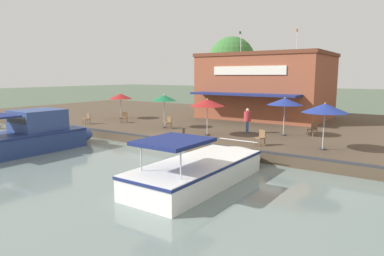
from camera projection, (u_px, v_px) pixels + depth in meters
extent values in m
plane|color=#4C5B47|center=(165.00, 150.00, 20.36)|extent=(220.00, 220.00, 0.00)
cube|color=#4C3D2D|center=(245.00, 124.00, 29.31)|extent=(22.00, 56.00, 0.60)
cube|color=#2D2D33|center=(166.00, 139.00, 20.35)|extent=(0.20, 50.40, 0.10)
cube|color=brown|center=(266.00, 88.00, 30.93)|extent=(7.71, 10.53, 5.40)
cube|color=brown|center=(267.00, 55.00, 30.50)|extent=(7.87, 10.74, 0.30)
cube|color=navy|center=(243.00, 94.00, 27.10)|extent=(1.80, 8.95, 0.16)
cube|color=silver|center=(248.00, 70.00, 27.52)|extent=(0.08, 6.32, 0.70)
cylinder|color=silver|center=(297.00, 42.00, 28.88)|extent=(0.06, 0.06, 2.28)
cube|color=orange|center=(297.00, 30.00, 28.59)|extent=(0.36, 0.03, 0.24)
cylinder|color=silver|center=(241.00, 45.00, 31.80)|extent=(0.06, 0.06, 2.43)
cube|color=#337547|center=(240.00, 33.00, 31.49)|extent=(0.36, 0.03, 0.24)
cylinder|color=#B7B7B7|center=(284.00, 118.00, 21.66)|extent=(0.06, 0.06, 2.23)
cylinder|color=#2D2D33|center=(283.00, 135.00, 21.82)|extent=(0.36, 0.36, 0.06)
cone|color=navy|center=(285.00, 101.00, 21.50)|extent=(2.19, 2.19, 0.44)
cone|color=yellow|center=(285.00, 101.00, 21.50)|extent=(1.36, 1.36, 0.35)
sphere|color=yellow|center=(285.00, 98.00, 21.47)|extent=(0.08, 0.08, 0.08)
cylinder|color=#B7B7B7|center=(164.00, 112.00, 24.99)|extent=(0.06, 0.06, 2.24)
cylinder|color=#2D2D33|center=(164.00, 127.00, 25.16)|extent=(0.36, 0.36, 0.06)
cone|color=#19663D|center=(164.00, 98.00, 24.83)|extent=(1.80, 1.80, 0.43)
cone|color=silver|center=(164.00, 98.00, 24.83)|extent=(1.11, 1.11, 0.34)
sphere|color=silver|center=(164.00, 95.00, 24.80)|extent=(0.08, 0.08, 0.08)
cylinder|color=#B7B7B7|center=(121.00, 107.00, 30.30)|extent=(0.06, 0.06, 2.04)
cylinder|color=#2D2D33|center=(121.00, 118.00, 30.45)|extent=(0.36, 0.36, 0.06)
cone|color=maroon|center=(121.00, 96.00, 30.15)|extent=(2.08, 2.08, 0.46)
cone|color=white|center=(121.00, 96.00, 30.15)|extent=(1.29, 1.29, 0.37)
sphere|color=white|center=(120.00, 94.00, 30.12)|extent=(0.08, 0.08, 0.08)
cylinder|color=#B7B7B7|center=(324.00, 128.00, 17.44)|extent=(0.06, 0.06, 2.22)
cylinder|color=#2D2D33|center=(323.00, 149.00, 17.61)|extent=(0.36, 0.36, 0.06)
cone|color=navy|center=(325.00, 108.00, 17.29)|extent=(2.28, 2.28, 0.47)
cone|color=yellow|center=(325.00, 108.00, 17.28)|extent=(1.41, 1.41, 0.38)
sphere|color=yellow|center=(325.00, 103.00, 17.25)|extent=(0.08, 0.08, 0.08)
cylinder|color=#B7B7B7|center=(207.00, 119.00, 21.72)|extent=(0.06, 0.06, 2.15)
cylinder|color=#2D2D33|center=(207.00, 135.00, 21.88)|extent=(0.36, 0.36, 0.06)
cone|color=maroon|center=(207.00, 103.00, 21.57)|extent=(2.22, 2.22, 0.44)
cone|color=white|center=(207.00, 102.00, 21.57)|extent=(1.38, 1.38, 0.35)
sphere|color=white|center=(207.00, 99.00, 21.54)|extent=(0.08, 0.08, 0.08)
cube|color=brown|center=(126.00, 120.00, 27.45)|extent=(0.05, 0.05, 0.42)
cube|color=brown|center=(121.00, 120.00, 27.50)|extent=(0.05, 0.05, 0.42)
cube|color=brown|center=(127.00, 120.00, 27.85)|extent=(0.05, 0.05, 0.42)
cube|color=brown|center=(122.00, 120.00, 27.89)|extent=(0.05, 0.05, 0.42)
cube|color=brown|center=(124.00, 117.00, 27.64)|extent=(0.59, 0.59, 0.05)
cube|color=brown|center=(125.00, 114.00, 27.80)|extent=(0.24, 0.41, 0.40)
cube|color=brown|center=(313.00, 134.00, 21.22)|extent=(0.05, 0.05, 0.42)
cube|color=brown|center=(307.00, 133.00, 21.54)|extent=(0.05, 0.05, 0.42)
cube|color=brown|center=(317.00, 133.00, 21.45)|extent=(0.05, 0.05, 0.42)
cube|color=brown|center=(311.00, 132.00, 21.77)|extent=(0.05, 0.05, 0.42)
cube|color=brown|center=(312.00, 130.00, 21.47)|extent=(0.56, 0.56, 0.05)
cube|color=brown|center=(314.00, 126.00, 21.55)|extent=(0.19, 0.43, 0.40)
cube|color=brown|center=(166.00, 126.00, 24.35)|extent=(0.05, 0.05, 0.42)
cube|color=brown|center=(163.00, 125.00, 24.66)|extent=(0.05, 0.05, 0.42)
cube|color=brown|center=(171.00, 126.00, 24.59)|extent=(0.05, 0.05, 0.42)
cube|color=brown|center=(168.00, 125.00, 24.90)|extent=(0.05, 0.05, 0.42)
cube|color=brown|center=(167.00, 123.00, 24.59)|extent=(0.55, 0.55, 0.05)
cube|color=brown|center=(169.00, 119.00, 24.68)|extent=(0.17, 0.43, 0.40)
cube|color=brown|center=(259.00, 143.00, 18.34)|extent=(0.05, 0.05, 0.42)
cube|color=brown|center=(254.00, 142.00, 18.67)|extent=(0.05, 0.05, 0.42)
cube|color=brown|center=(265.00, 142.00, 18.57)|extent=(0.05, 0.05, 0.42)
cube|color=brown|center=(259.00, 141.00, 18.89)|extent=(0.05, 0.05, 0.42)
cube|color=brown|center=(260.00, 138.00, 18.59)|extent=(0.57, 0.57, 0.05)
cube|color=brown|center=(262.00, 133.00, 18.66)|extent=(0.20, 0.42, 0.40)
cube|color=brown|center=(85.00, 122.00, 26.58)|extent=(0.05, 0.05, 0.42)
cube|color=brown|center=(83.00, 121.00, 26.86)|extent=(0.05, 0.05, 0.42)
cube|color=brown|center=(90.00, 121.00, 26.86)|extent=(0.05, 0.05, 0.42)
cube|color=brown|center=(88.00, 121.00, 27.14)|extent=(0.05, 0.05, 0.42)
cube|color=brown|center=(86.00, 119.00, 26.83)|extent=(0.52, 0.52, 0.05)
cube|color=brown|center=(89.00, 116.00, 26.93)|extent=(0.13, 0.44, 0.40)
cylinder|color=#2D5193|center=(247.00, 127.00, 22.70)|extent=(0.13, 0.13, 0.80)
cylinder|color=#2D5193|center=(248.00, 127.00, 22.54)|extent=(0.13, 0.13, 0.80)
cylinder|color=#B23338|center=(247.00, 116.00, 22.51)|extent=(0.47, 0.47, 0.63)
sphere|color=#DBB28E|center=(248.00, 110.00, 22.45)|extent=(0.22, 0.22, 0.22)
cube|color=white|center=(197.00, 173.00, 13.61)|extent=(6.50, 2.56, 0.94)
ellipsoid|color=white|center=(235.00, 157.00, 16.23)|extent=(2.31, 2.40, 0.94)
cube|color=navy|center=(197.00, 163.00, 13.55)|extent=(6.57, 2.60, 0.10)
cube|color=navy|center=(173.00, 141.00, 12.14)|extent=(2.50, 2.15, 0.13)
cylinder|color=silver|center=(181.00, 164.00, 11.12)|extent=(0.05, 0.05, 1.05)
cylinder|color=silver|center=(141.00, 157.00, 12.11)|extent=(0.05, 0.05, 1.05)
cylinder|color=silver|center=(238.00, 140.00, 16.33)|extent=(0.06, 2.00, 0.04)
cube|color=navy|center=(19.00, 143.00, 19.15)|extent=(6.95, 3.07, 1.13)
ellipsoid|color=navy|center=(72.00, 134.00, 21.91)|extent=(2.50, 2.81, 1.13)
cube|color=navy|center=(18.00, 134.00, 19.07)|extent=(7.03, 3.11, 0.10)
cube|color=navy|center=(38.00, 120.00, 19.95)|extent=(2.63, 2.38, 1.20)
cube|color=black|center=(16.00, 120.00, 18.91)|extent=(0.11, 2.03, 0.42)
cylinder|color=#473323|center=(183.00, 135.00, 19.89)|extent=(0.18, 0.18, 0.73)
cylinder|color=#2D2D33|center=(183.00, 128.00, 19.83)|extent=(0.22, 0.22, 0.04)
cylinder|color=brown|center=(231.00, 94.00, 38.09)|extent=(0.31, 0.31, 3.52)
sphere|color=#387033|center=(232.00, 60.00, 37.53)|extent=(5.11, 5.11, 5.11)
sphere|color=#387033|center=(221.00, 65.00, 37.20)|extent=(3.58, 3.58, 3.58)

